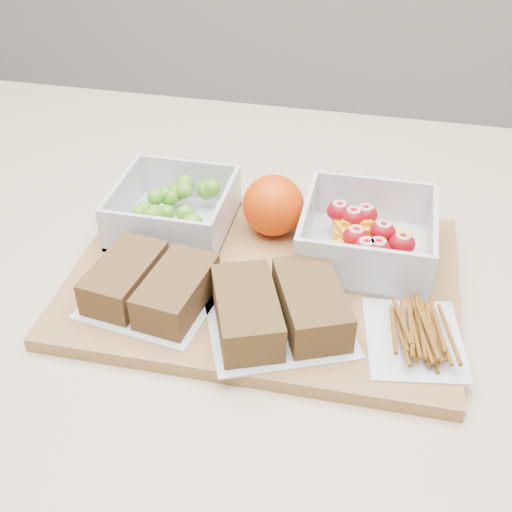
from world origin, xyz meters
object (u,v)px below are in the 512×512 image
(grape_container, at_px, (176,209))
(pretzel_bag, at_px, (416,331))
(cutting_board, at_px, (264,279))
(sandwich_bag_left, at_px, (151,285))
(orange, at_px, (273,205))
(sandwich_bag_center, at_px, (279,309))
(fruit_container, at_px, (366,238))

(grape_container, xyz_separation_m, pretzel_bag, (0.29, -0.14, -0.01))
(cutting_board, height_order, sandwich_bag_left, sandwich_bag_left)
(orange, bearing_deg, sandwich_bag_center, -76.57)
(fruit_container, height_order, pretzel_bag, fruit_container)
(cutting_board, height_order, pretzel_bag, pretzel_bag)
(cutting_board, xyz_separation_m, orange, (-0.01, 0.08, 0.04))
(grape_container, bearing_deg, cutting_board, -28.67)
(sandwich_bag_left, bearing_deg, cutting_board, 32.67)
(pretzel_bag, bearing_deg, cutting_board, 157.36)
(fruit_container, xyz_separation_m, sandwich_bag_center, (-0.07, -0.13, -0.00))
(sandwich_bag_left, bearing_deg, orange, 56.47)
(sandwich_bag_center, bearing_deg, grape_container, 137.10)
(orange, bearing_deg, sandwich_bag_left, -123.53)
(orange, height_order, sandwich_bag_center, orange)
(sandwich_bag_center, bearing_deg, fruit_container, 61.05)
(grape_container, distance_m, sandwich_bag_center, 0.21)
(cutting_board, xyz_separation_m, sandwich_bag_center, (0.03, -0.08, 0.03))
(fruit_container, relative_size, sandwich_bag_center, 0.82)
(cutting_board, height_order, sandwich_bag_center, sandwich_bag_center)
(sandwich_bag_center, distance_m, pretzel_bag, 0.13)
(cutting_board, xyz_separation_m, pretzel_bag, (0.16, -0.07, 0.02))
(grape_container, bearing_deg, orange, 7.48)
(cutting_board, relative_size, sandwich_bag_center, 2.37)
(sandwich_bag_center, height_order, pretzel_bag, sandwich_bag_center)
(grape_container, xyz_separation_m, sandwich_bag_center, (0.15, -0.14, -0.00))
(cutting_board, relative_size, orange, 5.80)
(orange, height_order, pretzel_bag, orange)
(grape_container, distance_m, orange, 0.12)
(cutting_board, relative_size, fruit_container, 2.90)
(grape_container, relative_size, pretzel_bag, 1.06)
(pretzel_bag, bearing_deg, grape_container, 154.71)
(sandwich_bag_left, bearing_deg, grape_container, 97.06)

